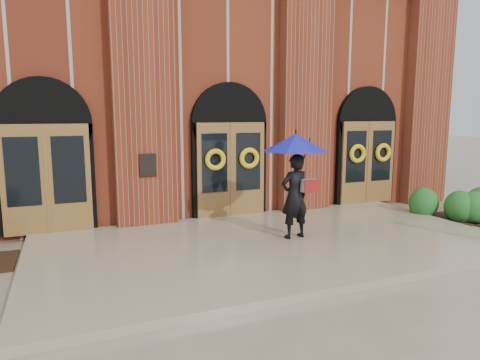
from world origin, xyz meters
TOP-DOWN VIEW (x-y plane):
  - ground at (0.00, 0.00)m, footprint 90.00×90.00m
  - landing at (0.00, 0.15)m, footprint 10.00×5.30m
  - church_building at (0.00, 8.78)m, footprint 16.20×12.53m
  - man_with_umbrella at (0.52, 0.20)m, footprint 1.57×1.57m
  - hedge_wall_right at (6.34, 0.50)m, footprint 3.14×1.26m

SIDE VIEW (x-z plane):
  - ground at x=0.00m, z-range 0.00..0.00m
  - landing at x=0.00m, z-range 0.00..0.15m
  - hedge_wall_right at x=6.34m, z-range 0.00..0.81m
  - man_with_umbrella at x=0.52m, z-range 0.61..2.90m
  - church_building at x=0.00m, z-range 0.00..7.00m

